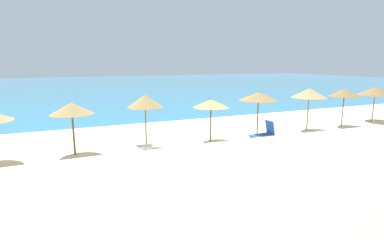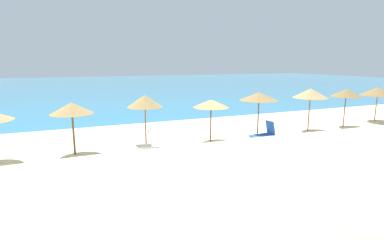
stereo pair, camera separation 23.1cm
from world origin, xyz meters
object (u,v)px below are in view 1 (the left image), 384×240
beach_umbrella_7 (309,93)px  beach_umbrella_5 (211,104)px  beach_umbrella_9 (375,91)px  beach_umbrella_3 (72,109)px  lounge_chair_3 (143,144)px  beach_ball (76,164)px  beach_umbrella_6 (259,96)px  beach_umbrella_4 (145,101)px  beach_umbrella_8 (344,93)px  lounge_chair_1 (264,133)px

beach_umbrella_7 → beach_umbrella_5: bearing=179.5°
beach_umbrella_9 → beach_umbrella_7: bearing=-175.5°
beach_umbrella_3 → lounge_chair_3: beach_umbrella_3 is taller
beach_umbrella_7 → beach_umbrella_9: (7.45, 0.59, -0.20)m
beach_umbrella_5 → beach_ball: 8.21m
beach_umbrella_6 → beach_umbrella_4: bearing=179.7°
beach_umbrella_9 → beach_ball: (-22.65, -2.30, -2.25)m
beach_umbrella_8 → beach_umbrella_6: bearing=-179.5°
beach_umbrella_5 → lounge_chair_3: 4.78m
beach_ball → beach_umbrella_8: bearing=5.4°
beach_umbrella_4 → beach_umbrella_6: 7.29m
beach_umbrella_8 → lounge_chair_3: 15.38m
lounge_chair_3 → beach_ball: lounge_chair_3 is taller
lounge_chair_1 → beach_ball: lounge_chair_1 is taller
lounge_chair_1 → beach_umbrella_9: bearing=-88.1°
beach_umbrella_4 → beach_umbrella_5: bearing=0.7°
beach_umbrella_3 → lounge_chair_1: beach_umbrella_3 is taller
beach_umbrella_9 → lounge_chair_1: bearing=-172.1°
beach_umbrella_8 → beach_umbrella_9: bearing=7.6°
beach_ball → beach_umbrella_3: bearing=88.2°
beach_umbrella_7 → beach_umbrella_9: size_ratio=1.07×
beach_umbrella_5 → beach_umbrella_9: size_ratio=0.92×
beach_umbrella_6 → beach_umbrella_8: 7.57m
beach_umbrella_7 → beach_umbrella_8: 3.39m
beach_umbrella_3 → beach_umbrella_4: beach_umbrella_4 is taller
beach_umbrella_3 → beach_umbrella_7: size_ratio=0.92×
beach_umbrella_7 → beach_ball: (-15.21, -1.71, -2.45)m
beach_umbrella_6 → beach_umbrella_9: size_ratio=1.04×
beach_umbrella_3 → beach_ball: 3.11m
beach_umbrella_3 → beach_umbrella_9: (22.59, 0.15, 0.00)m
beach_umbrella_3 → beach_umbrella_4: (3.68, -0.41, 0.24)m
beach_umbrella_4 → beach_umbrella_9: size_ratio=1.09×
beach_umbrella_9 → beach_umbrella_5: bearing=-178.0°
beach_umbrella_7 → beach_umbrella_9: 7.47m
lounge_chair_1 → beach_ball: (-10.79, -0.65, -0.31)m
beach_umbrella_9 → lounge_chair_1: beach_umbrella_9 is taller
beach_umbrella_5 → beach_ball: bearing=-167.0°
beach_umbrella_9 → lounge_chair_1: size_ratio=1.72×
beach_umbrella_9 → lounge_chair_3: bearing=-176.2°
beach_umbrella_8 → beach_umbrella_3: bearing=178.8°
beach_umbrella_3 → beach_umbrella_5: size_ratio=1.07×
beach_umbrella_3 → beach_umbrella_6: size_ratio=0.95×
beach_umbrella_3 → beach_ball: bearing=-91.8°
beach_umbrella_4 → beach_umbrella_7: (11.46, -0.02, -0.03)m
beach_umbrella_5 → beach_umbrella_7: beach_umbrella_7 is taller
beach_umbrella_6 → lounge_chair_1: bearing=-102.6°
beach_umbrella_3 → beach_umbrella_4: bearing=-6.4°
beach_umbrella_5 → beach_umbrella_7: bearing=-0.5°
beach_umbrella_8 → beach_umbrella_9: (4.05, 0.54, -0.09)m
lounge_chair_3 → beach_umbrella_9: bearing=-74.3°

